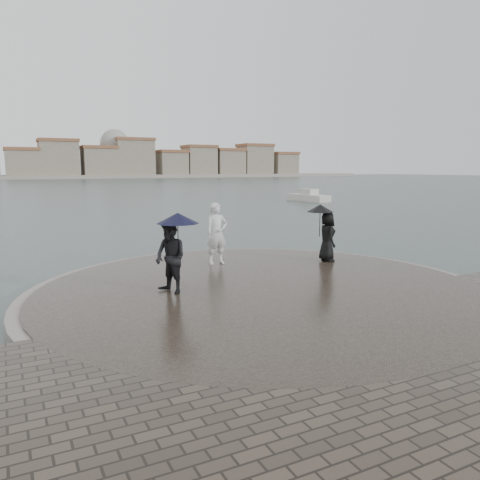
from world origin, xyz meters
TOP-DOWN VIEW (x-y plane):
  - ground at (0.00, 0.00)m, footprint 400.00×400.00m
  - kerb_ring at (0.00, 3.50)m, footprint 12.50×12.50m
  - quay_tip at (0.00, 3.50)m, footprint 11.90×11.90m
  - statue at (0.16, 6.82)m, footprint 0.75×0.50m
  - visitor_left at (-2.33, 4.02)m, footprint 1.29×1.19m
  - visitor_right at (3.67, 5.58)m, footprint 1.08×1.03m
  - far_skyline at (-6.29, 160.71)m, footprint 260.00×20.00m
  - boats at (6.06, 36.19)m, footprint 37.72×8.85m

SIDE VIEW (x-z plane):
  - ground at x=0.00m, z-range 0.00..0.00m
  - kerb_ring at x=0.00m, z-range 0.00..0.32m
  - quay_tip at x=0.00m, z-range 0.00..0.36m
  - boats at x=6.06m, z-range -0.37..1.13m
  - statue at x=0.16m, z-range 0.36..2.40m
  - visitor_right at x=3.67m, z-range 0.45..2.40m
  - visitor_left at x=-2.33m, z-range 0.48..2.52m
  - far_skyline at x=-6.29m, z-range -12.89..24.11m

